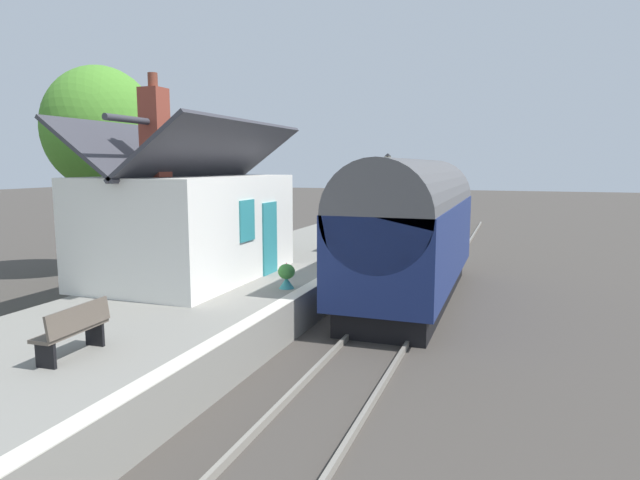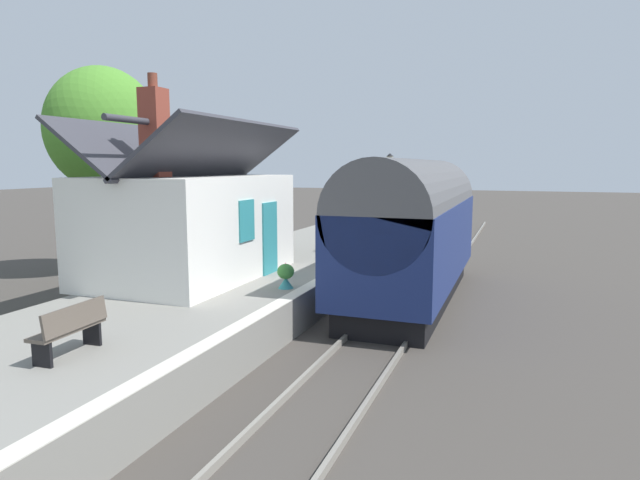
% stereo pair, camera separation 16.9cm
% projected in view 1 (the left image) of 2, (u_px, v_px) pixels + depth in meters
% --- Properties ---
extents(ground_plane, '(160.00, 160.00, 0.00)m').
position_uv_depth(ground_plane, '(364.00, 315.00, 14.99)').
color(ground_plane, '#423D38').
extents(platform, '(32.00, 5.31, 0.97)m').
position_uv_depth(platform, '(246.00, 288.00, 16.15)').
color(platform, gray).
rests_on(platform, ground).
extents(platform_edge_coping, '(32.00, 0.36, 0.02)m').
position_uv_depth(platform_edge_coping, '(324.00, 278.00, 15.25)').
color(platform_edge_coping, beige).
rests_on(platform_edge_coping, platform).
extents(rail_near, '(52.00, 0.08, 0.14)m').
position_uv_depth(rail_near, '(423.00, 319.00, 14.44)').
color(rail_near, gray).
rests_on(rail_near, ground).
extents(rail_far, '(52.00, 0.08, 0.14)m').
position_uv_depth(rail_far, '(370.00, 314.00, 14.92)').
color(rail_far, gray).
rests_on(rail_far, ground).
extents(train, '(9.70, 2.73, 4.32)m').
position_uv_depth(train, '(412.00, 229.00, 16.44)').
color(train, black).
rests_on(train, ground).
extents(station_building, '(6.42, 4.05, 5.43)m').
position_uv_depth(station_building, '(190.00, 222.00, 15.23)').
color(station_building, white).
rests_on(station_building, platform).
extents(bench_by_lamp, '(1.42, 0.50, 0.88)m').
position_uv_depth(bench_by_lamp, '(74.00, 329.00, 8.93)').
color(bench_by_lamp, brown).
rests_on(bench_by_lamp, platform).
extents(bench_near_building, '(1.41, 0.48, 0.88)m').
position_uv_depth(bench_near_building, '(362.00, 222.00, 25.78)').
color(bench_near_building, brown).
rests_on(bench_near_building, platform).
extents(planter_bench_right, '(0.44, 0.44, 0.68)m').
position_uv_depth(planter_bench_right, '(286.00, 276.00, 13.95)').
color(planter_bench_right, teal).
rests_on(planter_bench_right, platform).
extents(planter_edge_near, '(0.78, 0.32, 0.64)m').
position_uv_depth(planter_edge_near, '(338.00, 227.00, 25.08)').
color(planter_edge_near, '#9E5138').
rests_on(planter_edge_near, platform).
extents(planter_edge_far, '(0.42, 0.42, 0.69)m').
position_uv_depth(planter_edge_far, '(271.00, 239.00, 20.81)').
color(planter_edge_far, black).
rests_on(planter_edge_far, platform).
extents(lamp_post_platform, '(0.32, 0.50, 3.69)m').
position_uv_depth(lamp_post_platform, '(387.00, 179.00, 23.72)').
color(lamp_post_platform, black).
rests_on(lamp_post_platform, platform).
extents(station_sign_board, '(0.96, 0.06, 1.57)m').
position_uv_depth(station_sign_board, '(346.00, 219.00, 19.89)').
color(station_sign_board, black).
rests_on(station_sign_board, platform).
extents(tree_mid_background, '(4.23, 4.05, 7.72)m').
position_uv_depth(tree_mid_background, '(101.00, 130.00, 19.85)').
color(tree_mid_background, '#4C3828').
rests_on(tree_mid_background, ground).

